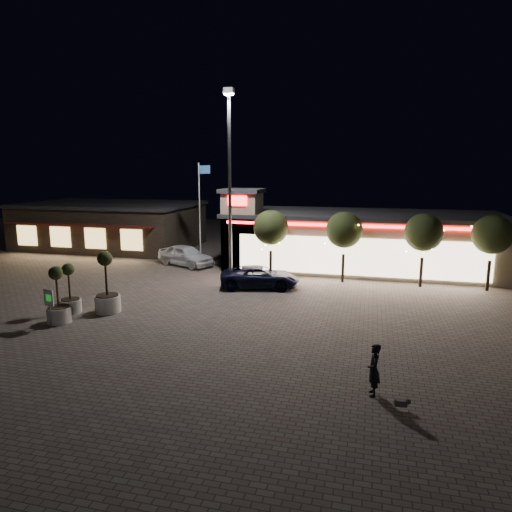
% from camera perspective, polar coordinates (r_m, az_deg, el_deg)
% --- Properties ---
extents(ground, '(90.00, 90.00, 0.00)m').
position_cam_1_polar(ground, '(23.59, -13.76, -8.23)').
color(ground, '#645B51').
rests_on(ground, ground).
extents(retail_building, '(20.40, 8.40, 6.10)m').
position_cam_1_polar(retail_building, '(35.84, 12.17, 2.02)').
color(retail_building, gray).
rests_on(retail_building, ground).
extents(restaurant_building, '(16.40, 11.00, 4.30)m').
position_cam_1_polar(restaurant_building, '(46.96, -17.65, 3.76)').
color(restaurant_building, '#382D23').
rests_on(restaurant_building, ground).
extents(floodlight_pole, '(0.60, 0.40, 12.38)m').
position_cam_1_polar(floodlight_pole, '(28.94, -3.31, 9.74)').
color(floodlight_pole, gray).
rests_on(floodlight_pole, ground).
extents(flagpole, '(0.95, 0.10, 8.00)m').
position_cam_1_polar(flagpole, '(35.06, -6.92, 6.17)').
color(flagpole, white).
rests_on(flagpole, ground).
extents(string_tree_a, '(2.42, 2.42, 4.79)m').
position_cam_1_polar(string_tree_a, '(31.58, 1.87, 3.56)').
color(string_tree_a, '#332319').
rests_on(string_tree_a, ground).
extents(string_tree_b, '(2.42, 2.42, 4.79)m').
position_cam_1_polar(string_tree_b, '(30.90, 10.98, 3.20)').
color(string_tree_b, '#332319').
rests_on(string_tree_b, ground).
extents(string_tree_c, '(2.42, 2.42, 4.79)m').
position_cam_1_polar(string_tree_c, '(31.03, 20.24, 2.76)').
color(string_tree_c, '#332319').
rests_on(string_tree_c, ground).
extents(string_tree_d, '(2.42, 2.42, 4.79)m').
position_cam_1_polar(string_tree_d, '(31.71, 27.44, 2.36)').
color(string_tree_d, '#332319').
rests_on(string_tree_d, ground).
extents(pickup_truck, '(5.43, 3.35, 1.40)m').
position_cam_1_polar(pickup_truck, '(29.45, 0.47, -2.64)').
color(pickup_truck, black).
rests_on(pickup_truck, ground).
extents(white_sedan, '(5.26, 3.74, 1.66)m').
position_cam_1_polar(white_sedan, '(36.46, -8.81, 0.09)').
color(white_sedan, white).
rests_on(white_sedan, ground).
extents(pedestrian, '(0.51, 0.71, 1.82)m').
position_cam_1_polar(pedestrian, '(16.37, 14.51, -13.62)').
color(pedestrian, black).
rests_on(pedestrian, ground).
extents(dog, '(0.50, 0.21, 0.27)m').
position_cam_1_polar(dog, '(15.97, 17.93, -17.05)').
color(dog, '#59514C').
rests_on(dog, ground).
extents(planter_left, '(1.10, 1.10, 2.71)m').
position_cam_1_polar(planter_left, '(26.27, -22.21, -4.85)').
color(planter_left, silver).
rests_on(planter_left, ground).
extents(planter_mid, '(1.17, 1.17, 2.88)m').
position_cam_1_polar(planter_mid, '(24.89, -23.47, -5.67)').
color(planter_mid, silver).
rests_on(planter_mid, ground).
extents(planter_right, '(1.35, 1.35, 3.33)m').
position_cam_1_polar(planter_right, '(25.69, -18.12, -4.48)').
color(planter_right, silver).
rests_on(planter_right, ground).
extents(valet_sign, '(0.61, 0.19, 1.86)m').
position_cam_1_polar(valet_sign, '(24.28, -24.45, -5.14)').
color(valet_sign, gray).
rests_on(valet_sign, ground).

